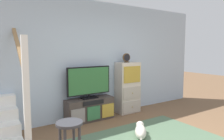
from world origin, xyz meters
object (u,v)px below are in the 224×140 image
Objects in this scene: bar_stool_near at (70,135)px; dog at (141,131)px; television at (89,82)px; side_cabinet at (128,88)px; media_console at (90,109)px; desk_clock at (126,58)px.

bar_stool_near reaches higher than dog.
television is 0.81× the size of side_cabinet.
dog is at bearing 12.61° from bar_stool_near.
media_console is 2.30× the size of dog.
desk_clock is at bearing 37.54° from bar_stool_near.
bar_stool_near is at bearing -167.39° from dog.
television reaches higher than dog.
media_console is 4.89× the size of desk_clock.
bar_stool_near is (-1.10, -1.65, -0.37)m from television.
desk_clock is 1.92m from dog.
side_cabinet is at bearing -0.73° from television.
television is 4.59× the size of desk_clock.
side_cabinet reaches higher than television.
media_console is 1.06× the size of television.
media_console is 1.14m from side_cabinet.
side_cabinet is 2.67× the size of dog.
bar_stool_near is at bearing -124.06° from media_console.
desk_clock reaches higher than side_cabinet.
media_console is 0.63m from television.
television is (0.00, 0.02, 0.63)m from media_console.
desk_clock is 0.33× the size of bar_stool_near.
desk_clock is 2.80m from bar_stool_near.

